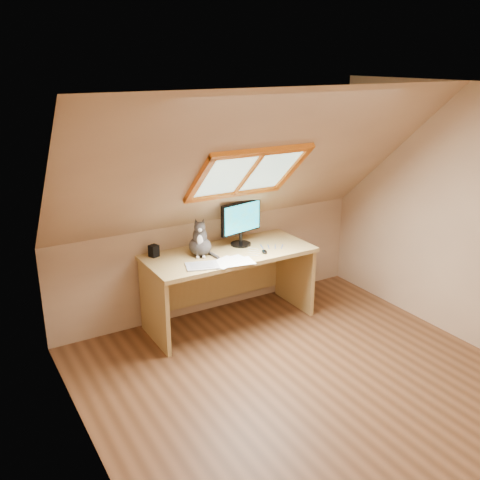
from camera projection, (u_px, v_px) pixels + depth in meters
ground at (312, 388)px, 4.41m from camera, size 3.50×3.50×0.00m
room_shell at (329, 226)px, 3.87m from camera, size 3.52×3.52×2.41m
desk at (226, 271)px, 5.42m from camera, size 1.69×0.74×0.77m
monitor at (241, 221)px, 5.39m from camera, size 0.49×0.21×0.46m
cat at (200, 242)px, 5.15m from camera, size 0.29×0.32×0.39m
desk_speaker at (154, 251)px, 5.14m from camera, size 0.10×0.10×0.12m
graphics_tablet at (202, 266)px, 4.91m from camera, size 0.35×0.29×0.01m
mouse at (264, 252)px, 5.25m from camera, size 0.08×0.11×0.03m
papers at (230, 262)px, 5.01m from camera, size 0.35×0.30×0.01m
cables at (265, 249)px, 5.35m from camera, size 0.51×0.26×0.01m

